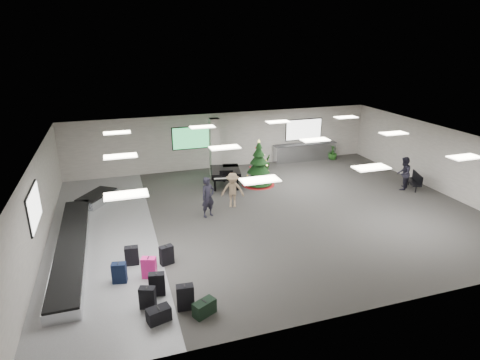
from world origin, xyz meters
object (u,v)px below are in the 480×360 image
object	(u,v)px
grand_piano	(225,172)
potted_plant_right	(333,152)
pink_suitcase	(149,268)
traveler_a	(208,197)
christmas_tree	(258,169)
baggage_carousel	(78,235)
potted_plant_left	(267,162)
bench	(414,180)
traveler_b	(233,190)
traveler_bench	(404,173)
service_counter	(305,152)

from	to	relation	value
grand_piano	potted_plant_right	size ratio (longest dim) A/B	2.32
pink_suitcase	potted_plant_right	bearing A→B (deg)	58.06
grand_piano	traveler_a	world-z (taller)	traveler_a
christmas_tree	baggage_carousel	bearing A→B (deg)	-157.37
traveler_a	potted_plant_left	bearing A→B (deg)	23.92
bench	potted_plant_left	world-z (taller)	potted_plant_left
grand_piano	potted_plant_right	bearing A→B (deg)	29.57
bench	traveler_b	size ratio (longest dim) A/B	0.86
christmas_tree	potted_plant_left	xyz separation A→B (m)	(1.33, 2.21, -0.38)
pink_suitcase	bench	world-z (taller)	bench
potted_plant_left	baggage_carousel	bearing A→B (deg)	-149.74
potted_plant_right	grand_piano	bearing A→B (deg)	-161.81
grand_piano	potted_plant_right	world-z (taller)	grand_piano
traveler_b	potted_plant_right	world-z (taller)	traveler_b
baggage_carousel	potted_plant_left	size ratio (longest dim) A/B	10.78
pink_suitcase	potted_plant_left	size ratio (longest dim) A/B	0.81
baggage_carousel	potted_plant_right	world-z (taller)	potted_plant_right
christmas_tree	traveler_bench	xyz separation A→B (m)	(6.68, -2.86, 0.01)
potted_plant_left	potted_plant_right	xyz separation A→B (m)	(4.68, 0.57, 0.01)
potted_plant_left	potted_plant_right	distance (m)	4.71
traveler_a	christmas_tree	bearing A→B (deg)	17.60
traveler_b	traveler_bench	size ratio (longest dim) A/B	0.95
pink_suitcase	christmas_tree	xyz separation A→B (m)	(6.30, 6.95, 0.48)
service_counter	christmas_tree	bearing A→B (deg)	-143.37
traveler_bench	service_counter	bearing A→B (deg)	-106.22
pink_suitcase	service_counter	bearing A→B (deg)	63.53
pink_suitcase	traveler_a	distance (m)	4.92
baggage_carousel	potted_plant_left	xyz separation A→B (m)	(9.95, 5.80, 0.24)
bench	christmas_tree	bearing A→B (deg)	178.93
potted_plant_left	potted_plant_right	world-z (taller)	potted_plant_right
baggage_carousel	pink_suitcase	size ratio (longest dim) A/B	13.26
christmas_tree	bench	bearing A→B (deg)	-22.16
bench	potted_plant_right	bearing A→B (deg)	123.75
traveler_a	potted_plant_right	bearing A→B (deg)	7.73
service_counter	potted_plant_left	distance (m)	3.04
potted_plant_left	pink_suitcase	bearing A→B (deg)	-129.80
bench	traveler_b	distance (m)	9.43
service_counter	grand_piano	distance (m)	6.61
service_counter	grand_piano	bearing A→B (deg)	-154.00
pink_suitcase	christmas_tree	world-z (taller)	christmas_tree
potted_plant_left	service_counter	bearing A→B (deg)	17.82
potted_plant_left	traveler_b	bearing A→B (deg)	-127.11
christmas_tree	traveler_a	bearing A→B (deg)	-138.55
baggage_carousel	pink_suitcase	bearing A→B (deg)	-55.33
baggage_carousel	christmas_tree	distance (m)	9.36
traveler_a	grand_piano	bearing A→B (deg)	38.71
service_counter	potted_plant_left	bearing A→B (deg)	-162.18
christmas_tree	traveler_a	distance (m)	4.54
bench	potted_plant_left	bearing A→B (deg)	160.12
grand_piano	bench	bearing A→B (deg)	-8.27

